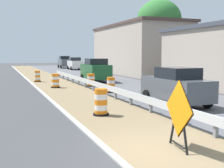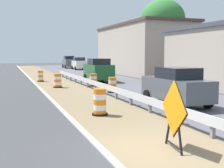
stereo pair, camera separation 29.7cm
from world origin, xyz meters
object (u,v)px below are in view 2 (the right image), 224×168
object	(u,v)px
traffic_barrel_far	(58,81)
car_lead_near_lane	(98,70)
warning_sign_diamond	(174,112)
traffic_barrel_farther	(41,77)
traffic_barrel_nearest	(100,103)
car_lead_far_lane	(176,86)
traffic_barrel_mid	(93,81)
car_trailing_near_lane	(79,63)
car_mid_far_lane	(69,62)
traffic_barrel_close	(112,86)

from	to	relation	value
traffic_barrel_far	car_lead_near_lane	distance (m)	5.77
warning_sign_diamond	traffic_barrel_far	distance (m)	15.79
traffic_barrel_farther	car_lead_near_lane	world-z (taller)	car_lead_near_lane
traffic_barrel_nearest	car_lead_far_lane	distance (m)	4.58
warning_sign_diamond	car_lead_far_lane	world-z (taller)	warning_sign_diamond
traffic_barrel_mid	warning_sign_diamond	bearing A→B (deg)	-98.60
traffic_barrel_nearest	traffic_barrel_mid	world-z (taller)	traffic_barrel_nearest
warning_sign_diamond	traffic_barrel_mid	size ratio (longest dim) A/B	1.91
traffic_barrel_nearest	car_trailing_near_lane	world-z (taller)	car_trailing_near_lane
traffic_barrel_mid	traffic_barrel_farther	size ratio (longest dim) A/B	0.98
warning_sign_diamond	car_mid_far_lane	world-z (taller)	car_mid_far_lane
traffic_barrel_mid	car_lead_far_lane	world-z (taller)	car_lead_far_lane
car_trailing_near_lane	car_mid_far_lane	xyz separation A→B (m)	(-0.45, 6.16, 0.09)
traffic_barrel_farther	warning_sign_diamond	bearing A→B (deg)	-86.87
warning_sign_diamond	traffic_barrel_close	distance (m)	11.88
traffic_barrel_mid	car_mid_far_lane	distance (m)	31.50
traffic_barrel_close	traffic_barrel_far	xyz separation A→B (m)	(-2.99, 4.18, 0.02)
traffic_barrel_mid	traffic_barrel_far	distance (m)	2.85
car_lead_near_lane	car_mid_far_lane	world-z (taller)	car_mid_far_lane
car_lead_near_lane	car_trailing_near_lane	bearing A→B (deg)	-8.02
traffic_barrel_nearest	traffic_barrel_mid	bearing A→B (deg)	74.95
car_trailing_near_lane	traffic_barrel_nearest	bearing A→B (deg)	-11.15
car_lead_far_lane	traffic_barrel_far	bearing A→B (deg)	23.85
traffic_barrel_close	car_lead_far_lane	xyz separation A→B (m)	(1.40, -5.60, 0.50)
traffic_barrel_farther	car_mid_far_lane	xyz separation A→B (m)	(8.05, 25.61, 0.65)
traffic_barrel_mid	car_lead_near_lane	size ratio (longest dim) A/B	0.24
traffic_barrel_far	car_mid_far_lane	distance (m)	31.95
warning_sign_diamond	car_lead_far_lane	xyz separation A→B (m)	(3.91, 6.00, -0.08)
car_lead_near_lane	car_lead_far_lane	distance (m)	13.40
traffic_barrel_far	car_lead_near_lane	size ratio (longest dim) A/B	0.26
traffic_barrel_nearest	car_lead_far_lane	xyz separation A→B (m)	(4.43, 1.07, 0.45)
car_lead_near_lane	car_lead_far_lane	size ratio (longest dim) A/B	0.98
traffic_barrel_mid	car_lead_far_lane	xyz separation A→B (m)	(1.54, -9.69, 0.51)
traffic_barrel_nearest	traffic_barrel_far	world-z (taller)	traffic_barrel_nearest
traffic_barrel_nearest	car_lead_near_lane	bearing A→B (deg)	72.71
traffic_barrel_nearest	traffic_barrel_farther	bearing A→B (deg)	92.25
car_lead_near_lane	car_mid_far_lane	xyz separation A→B (m)	(2.91, 27.46, 0.03)
car_lead_near_lane	traffic_barrel_nearest	bearing A→B (deg)	163.64
car_mid_far_lane	traffic_barrel_nearest	bearing A→B (deg)	-7.80
traffic_barrel_nearest	traffic_barrel_close	world-z (taller)	traffic_barrel_nearest
traffic_barrel_far	car_lead_far_lane	size ratio (longest dim) A/B	0.25
traffic_barrel_mid	car_trailing_near_lane	distance (m)	25.50
car_mid_far_lane	warning_sign_diamond	bearing A→B (deg)	-6.15
traffic_barrel_close	traffic_barrel_mid	world-z (taller)	traffic_barrel_close
traffic_barrel_mid	car_lead_far_lane	distance (m)	9.82
traffic_barrel_nearest	car_mid_far_lane	distance (m)	42.58
car_lead_near_lane	traffic_barrel_mid	bearing A→B (deg)	157.46
warning_sign_diamond	traffic_barrel_nearest	world-z (taller)	warning_sign_diamond
car_trailing_near_lane	traffic_barrel_farther	bearing A→B (deg)	-22.37
warning_sign_diamond	traffic_barrel_farther	xyz separation A→B (m)	(-1.16, 21.25, -0.58)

